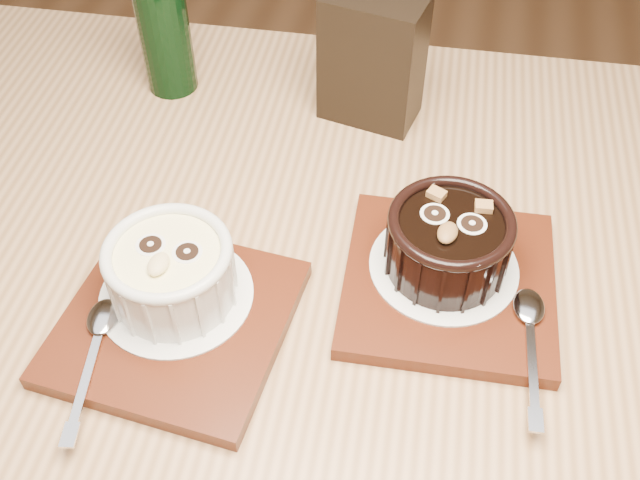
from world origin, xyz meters
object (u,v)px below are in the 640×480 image
at_px(ramekin_white, 171,270).
at_px(condiment_stand, 372,59).
at_px(ramekin_dark, 449,240).
at_px(green_bottle, 163,23).
at_px(table, 320,353).
at_px(tray_right, 449,283).
at_px(tray_left, 176,322).

xyz_separation_m(ramekin_white, condiment_stand, (0.12, 0.30, 0.02)).
relative_size(ramekin_dark, green_bottle, 0.51).
distance_m(ramekin_white, ramekin_dark, 0.23).
distance_m(table, tray_right, 0.15).
height_order(tray_right, condiment_stand, condiment_stand).
height_order(ramekin_white, tray_right, ramekin_white).
relative_size(table, ramekin_white, 11.73).
bearing_deg(ramekin_dark, tray_left, -145.20).
height_order(table, tray_left, tray_left).
xyz_separation_m(tray_left, condiment_stand, (0.11, 0.32, 0.06)).
height_order(tray_right, ramekin_dark, ramekin_dark).
xyz_separation_m(table, tray_left, (-0.11, -0.06, 0.10)).
height_order(table, condiment_stand, condiment_stand).
relative_size(table, tray_right, 6.84).
height_order(condiment_stand, green_bottle, green_bottle).
bearing_deg(ramekin_dark, green_bottle, 155.53).
bearing_deg(tray_right, green_bottle, 145.24).
bearing_deg(ramekin_white, green_bottle, 112.63).
distance_m(tray_left, ramekin_dark, 0.24).
relative_size(table, ramekin_dark, 11.58).
height_order(tray_left, condiment_stand, condiment_stand).
bearing_deg(condiment_stand, ramekin_white, -111.48).
height_order(ramekin_white, green_bottle, green_bottle).
bearing_deg(ramekin_white, ramekin_dark, 22.32).
xyz_separation_m(tray_left, tray_right, (0.22, 0.09, 0.00)).
height_order(ramekin_dark, condiment_stand, condiment_stand).
relative_size(ramekin_white, green_bottle, 0.51).
xyz_separation_m(ramekin_white, green_bottle, (-0.11, 0.30, 0.03)).
relative_size(ramekin_white, condiment_stand, 0.75).
distance_m(tray_left, ramekin_white, 0.05).
bearing_deg(green_bottle, tray_right, -34.76).
bearing_deg(ramekin_dark, ramekin_white, -150.59).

